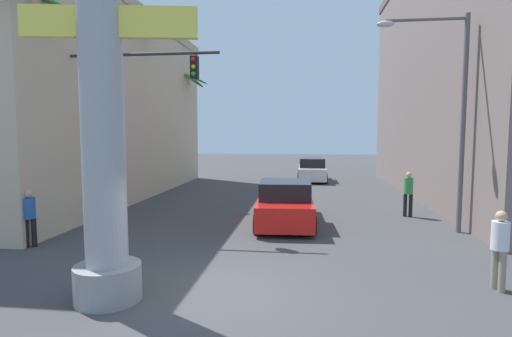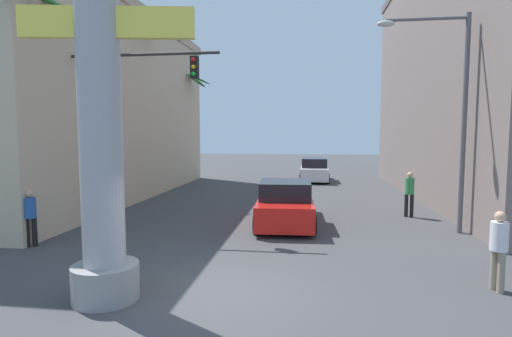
{
  "view_description": "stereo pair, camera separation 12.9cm",
  "coord_description": "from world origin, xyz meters",
  "px_view_note": "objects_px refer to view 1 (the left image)",
  "views": [
    {
      "loc": [
        1.63,
        -7.75,
        3.21
      ],
      "look_at": [
        0.0,
        5.17,
        2.07
      ],
      "focal_mm": 28.0,
      "sensor_mm": 36.0,
      "label": 1
    },
    {
      "loc": [
        1.76,
        -7.74,
        3.21
      ],
      "look_at": [
        0.0,
        5.17,
        2.07
      ],
      "focal_mm": 28.0,
      "sensor_mm": 36.0,
      "label": 2
    }
  ],
  "objects_px": {
    "neon_sign_pole": "(100,40)",
    "car_far": "(312,170)",
    "pedestrian_mid_right": "(408,191)",
    "traffic_light_mast": "(109,104)",
    "palm_tree_mid_left": "(130,89)",
    "car_lead": "(285,204)",
    "palm_tree_far_left": "(182,106)",
    "palm_tree_near_left": "(17,61)",
    "pedestrian_curb_left": "(29,214)",
    "pedestrian_by_sign": "(500,244)",
    "street_lamp": "(449,101)"
  },
  "relations": [
    {
      "from": "car_lead",
      "to": "palm_tree_far_left",
      "type": "xyz_separation_m",
      "value": [
        -7.37,
        11.36,
        4.3
      ]
    },
    {
      "from": "neon_sign_pole",
      "to": "traffic_light_mast",
      "type": "xyz_separation_m",
      "value": [
        -2.74,
        5.55,
        -0.74
      ]
    },
    {
      "from": "palm_tree_mid_left",
      "to": "pedestrian_mid_right",
      "type": "bearing_deg",
      "value": -10.73
    },
    {
      "from": "palm_tree_far_left",
      "to": "pedestrian_curb_left",
      "type": "relative_size",
      "value": 4.41
    },
    {
      "from": "palm_tree_far_left",
      "to": "pedestrian_mid_right",
      "type": "distance_m",
      "value": 15.91
    },
    {
      "from": "pedestrian_mid_right",
      "to": "car_lead",
      "type": "bearing_deg",
      "value": -159.51
    },
    {
      "from": "palm_tree_mid_left",
      "to": "palm_tree_near_left",
      "type": "relative_size",
      "value": 1.14
    },
    {
      "from": "car_lead",
      "to": "pedestrian_mid_right",
      "type": "bearing_deg",
      "value": 20.49
    },
    {
      "from": "neon_sign_pole",
      "to": "car_far",
      "type": "relative_size",
      "value": 2.46
    },
    {
      "from": "street_lamp",
      "to": "traffic_light_mast",
      "type": "bearing_deg",
      "value": -175.22
    },
    {
      "from": "street_lamp",
      "to": "palm_tree_far_left",
      "type": "height_order",
      "value": "palm_tree_far_left"
    },
    {
      "from": "neon_sign_pole",
      "to": "car_lead",
      "type": "xyz_separation_m",
      "value": [
        3.03,
        7.08,
        -4.22
      ]
    },
    {
      "from": "street_lamp",
      "to": "traffic_light_mast",
      "type": "distance_m",
      "value": 11.04
    },
    {
      "from": "traffic_light_mast",
      "to": "palm_tree_mid_left",
      "type": "distance_m",
      "value": 5.99
    },
    {
      "from": "pedestrian_curb_left",
      "to": "pedestrian_mid_right",
      "type": "relative_size",
      "value": 0.93
    },
    {
      "from": "street_lamp",
      "to": "car_lead",
      "type": "distance_m",
      "value": 6.36
    },
    {
      "from": "palm_tree_far_left",
      "to": "pedestrian_mid_right",
      "type": "height_order",
      "value": "palm_tree_far_left"
    },
    {
      "from": "car_lead",
      "to": "pedestrian_curb_left",
      "type": "height_order",
      "value": "pedestrian_curb_left"
    },
    {
      "from": "car_far",
      "to": "palm_tree_far_left",
      "type": "distance_m",
      "value": 9.68
    },
    {
      "from": "neon_sign_pole",
      "to": "palm_tree_far_left",
      "type": "distance_m",
      "value": 18.94
    },
    {
      "from": "pedestrian_mid_right",
      "to": "car_far",
      "type": "bearing_deg",
      "value": 107.23
    },
    {
      "from": "street_lamp",
      "to": "pedestrian_by_sign",
      "type": "relative_size",
      "value": 4.2
    },
    {
      "from": "car_far",
      "to": "palm_tree_near_left",
      "type": "xyz_separation_m",
      "value": [
        -8.6,
        -16.67,
        4.54
      ]
    },
    {
      "from": "neon_sign_pole",
      "to": "palm_tree_near_left",
      "type": "bearing_deg",
      "value": 141.27
    },
    {
      "from": "traffic_light_mast",
      "to": "palm_tree_mid_left",
      "type": "xyz_separation_m",
      "value": [
        -1.81,
        5.59,
        1.16
      ]
    },
    {
      "from": "palm_tree_mid_left",
      "to": "pedestrian_by_sign",
      "type": "height_order",
      "value": "palm_tree_mid_left"
    },
    {
      "from": "pedestrian_by_sign",
      "to": "pedestrian_curb_left",
      "type": "xyz_separation_m",
      "value": [
        -11.68,
        1.68,
        -0.02
      ]
    },
    {
      "from": "car_lead",
      "to": "palm_tree_near_left",
      "type": "height_order",
      "value": "palm_tree_near_left"
    },
    {
      "from": "car_lead",
      "to": "pedestrian_curb_left",
      "type": "distance_m",
      "value": 8.04
    },
    {
      "from": "palm_tree_near_left",
      "to": "traffic_light_mast",
      "type": "bearing_deg",
      "value": 49.29
    },
    {
      "from": "traffic_light_mast",
      "to": "car_far",
      "type": "relative_size",
      "value": 1.37
    },
    {
      "from": "street_lamp",
      "to": "car_far",
      "type": "xyz_separation_m",
      "value": [
        -4.1,
        13.76,
        -3.53
      ]
    },
    {
      "from": "palm_tree_mid_left",
      "to": "pedestrian_curb_left",
      "type": "xyz_separation_m",
      "value": [
        0.57,
        -8.01,
        -4.38
      ]
    },
    {
      "from": "car_far",
      "to": "neon_sign_pole",
      "type": "bearing_deg",
      "value": -101.62
    },
    {
      "from": "street_lamp",
      "to": "palm_tree_far_left",
      "type": "relative_size",
      "value": 0.97
    },
    {
      "from": "palm_tree_far_left",
      "to": "palm_tree_mid_left",
      "type": "relative_size",
      "value": 0.84
    },
    {
      "from": "traffic_light_mast",
      "to": "pedestrian_mid_right",
      "type": "relative_size",
      "value": 3.37
    },
    {
      "from": "traffic_light_mast",
      "to": "palm_tree_mid_left",
      "type": "height_order",
      "value": "palm_tree_mid_left"
    },
    {
      "from": "neon_sign_pole",
      "to": "palm_tree_mid_left",
      "type": "height_order",
      "value": "neon_sign_pole"
    },
    {
      "from": "palm_tree_far_left",
      "to": "palm_tree_mid_left",
      "type": "bearing_deg",
      "value": -91.56
    },
    {
      "from": "traffic_light_mast",
      "to": "car_lead",
      "type": "relative_size",
      "value": 1.21
    },
    {
      "from": "car_far",
      "to": "pedestrian_mid_right",
      "type": "xyz_separation_m",
      "value": [
        3.54,
        -11.41,
        0.29
      ]
    },
    {
      "from": "traffic_light_mast",
      "to": "pedestrian_curb_left",
      "type": "distance_m",
      "value": 4.22
    },
    {
      "from": "palm_tree_near_left",
      "to": "street_lamp",
      "type": "bearing_deg",
      "value": 12.88
    },
    {
      "from": "pedestrian_by_sign",
      "to": "traffic_light_mast",
      "type": "bearing_deg",
      "value": 158.63
    },
    {
      "from": "traffic_light_mast",
      "to": "car_far",
      "type": "distance_m",
      "value": 16.58
    },
    {
      "from": "street_lamp",
      "to": "palm_tree_near_left",
      "type": "height_order",
      "value": "palm_tree_near_left"
    },
    {
      "from": "car_far",
      "to": "palm_tree_mid_left",
      "type": "relative_size",
      "value": 0.5
    },
    {
      "from": "neon_sign_pole",
      "to": "pedestrian_curb_left",
      "type": "height_order",
      "value": "neon_sign_pole"
    },
    {
      "from": "traffic_light_mast",
      "to": "palm_tree_near_left",
      "type": "relative_size",
      "value": 0.78
    }
  ]
}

